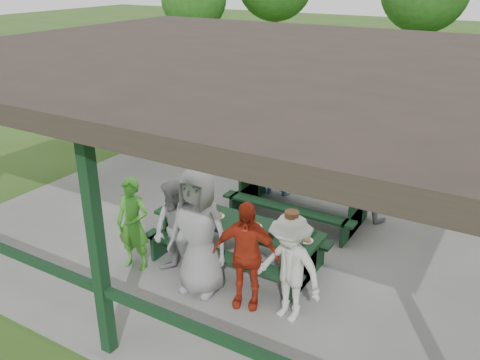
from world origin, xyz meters
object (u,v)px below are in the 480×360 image
Objects in this scene: pickup_truck at (421,96)px; farm_trailer at (320,103)px; picnic_table_far at (299,195)px; contestant_green at (133,224)px; spectator_blue at (251,136)px; contestant_grey_mid at (199,232)px; contestant_red at (246,255)px; contestant_grey_left at (176,232)px; spectator_grey at (371,180)px; spectator_lblue at (279,159)px; picnic_table_near at (237,237)px; contestant_white_fedora at (289,268)px.

farm_trailer reaches higher than pickup_truck.
picnic_table_far is 1.69× the size of contestant_green.
picnic_table_far is 1.39× the size of spectator_blue.
contestant_grey_mid reaches higher than contestant_red.
spectator_grey is at bearing 73.69° from contestant_grey_left.
spectator_blue reaches higher than spectator_grey.
picnic_table_near is at bearing 93.30° from spectator_lblue.
contestant_red is at bearing 0.19° from contestant_grey_mid.
picnic_table_near is at bearing 24.62° from contestant_green.
contestant_white_fedora is at bearing -70.50° from farm_trailer.
contestant_green is at bearing 164.28° from contestant_red.
picnic_table_near and picnic_table_far have the same top height.
contestant_green is at bearing 176.08° from contestant_grey_mid.
contestant_green is at bearing -86.58° from farm_trailer.
pickup_truck reaches higher than picnic_table_far.
spectator_grey reaches higher than picnic_table_near.
contestant_red is (0.48, -2.88, 0.34)m from picnic_table_far.
spectator_grey reaches higher than farm_trailer.
picnic_table_near is 1.73× the size of contestant_red.
contestant_grey_mid is at bearing 95.98° from spectator_blue.
contestant_green is 2.68m from contestant_white_fedora.
contestant_grey_mid reaches higher than farm_trailer.
spectator_grey is (1.42, 3.64, -0.21)m from contestant_grey_mid.
picnic_table_near is at bearing 67.83° from contestant_grey_left.
picnic_table_near is at bearing 80.98° from contestant_grey_mid.
spectator_blue reaches higher than contestant_green.
pickup_truck is (0.53, 11.97, -0.41)m from contestant_grey_mid.
contestant_grey_left is 1.00× the size of contestant_red.
pickup_truck is at bearing 104.60° from contestant_white_fedora.
contestant_grey_left reaches higher than farm_trailer.
picnic_table_far is at bearing -177.72° from pickup_truck.
spectator_blue is 4.79m from farm_trailer.
contestant_grey_mid reaches higher than picnic_table_far.
contestant_green reaches higher than picnic_table_far.
spectator_grey is at bearing -169.99° from pickup_truck.
contestant_green is at bearing 80.35° from spectator_blue.
contestant_grey_mid is 0.40× the size of pickup_truck.
contestant_green is 2.02m from contestant_red.
contestant_green is 0.78m from contestant_grey_left.
picnic_table_near is 1.07× the size of picnic_table_far.
spectator_blue is at bearing 116.37° from picnic_table_near.
contestant_red is at bearing -175.02° from pickup_truck.
spectator_grey is (2.68, 3.64, 0.00)m from contestant_green.
spectator_blue is at bearing -41.46° from spectator_lblue.
picnic_table_near is 1.61m from contestant_white_fedora.
farm_trailer is (-2.65, 9.11, -0.19)m from contestant_red.
picnic_table_far is at bearing 82.10° from contestant_red.
farm_trailer is at bearing 120.36° from contestant_white_fedora.
contestant_white_fedora is 0.34× the size of pickup_truck.
picnic_table_far is 1.68× the size of spectator_grey.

